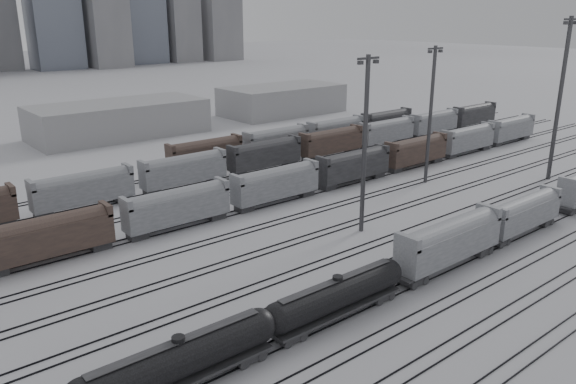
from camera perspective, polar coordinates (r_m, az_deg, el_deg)
ground at (r=60.99m, az=11.75°, el=-10.10°), size 900.00×900.00×0.00m
tracks at (r=71.96m, az=0.90°, el=-5.19°), size 220.00×71.50×0.16m
tank_car_a at (r=45.83m, az=-10.95°, el=-16.44°), size 18.04×3.01×4.46m
tank_car_b at (r=54.48m, az=5.02°, el=-10.39°), size 17.29×2.88×4.27m
hopper_car_a at (r=66.61m, az=16.10°, el=-4.65°), size 15.99×3.18×5.72m
hopper_car_b at (r=80.12m, az=22.83°, el=-1.87°), size 14.23×2.83×5.09m
light_mast_c at (r=73.10m, az=7.81°, el=5.11°), size 3.72×0.60×23.27m
light_mast_d at (r=97.87m, az=14.28°, el=7.86°), size 3.70×0.59×23.12m
light_mast_e at (r=107.15m, az=25.91°, el=8.78°), size 4.43×0.71×27.71m
bg_string_near at (r=86.37m, az=-1.25°, el=0.68°), size 151.00×3.00×5.60m
bg_string_mid at (r=104.47m, az=-2.37°, el=3.68°), size 151.00×3.00×5.60m
bg_string_far at (r=121.30m, az=1.97°, el=5.66°), size 66.00×3.00×5.60m
warehouse_mid at (r=140.61m, az=-16.79°, el=7.08°), size 40.00×18.00×8.00m
warehouse_right at (r=166.02m, az=-0.58°, el=9.35°), size 35.00×18.00×8.00m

